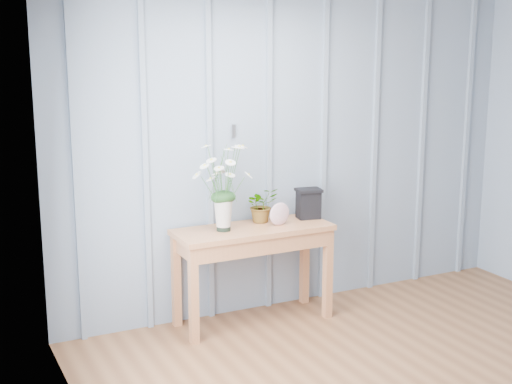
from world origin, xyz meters
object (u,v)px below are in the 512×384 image
sideboard (253,242)px  felt_disc_vessel (280,214)px  carved_box (308,203)px  daisy_vase (223,176)px

sideboard → felt_disc_vessel: size_ratio=6.86×
sideboard → felt_disc_vessel: 0.29m
sideboard → carved_box: carved_box is taller
daisy_vase → felt_disc_vessel: daisy_vase is taller
daisy_vase → carved_box: (0.75, 0.05, -0.29)m
daisy_vase → felt_disc_vessel: (0.45, -0.04, -0.32)m
daisy_vase → felt_disc_vessel: bearing=-5.3°
daisy_vase → carved_box: 0.80m
sideboard → carved_box: (0.51, 0.06, 0.24)m
felt_disc_vessel → carved_box: 0.32m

